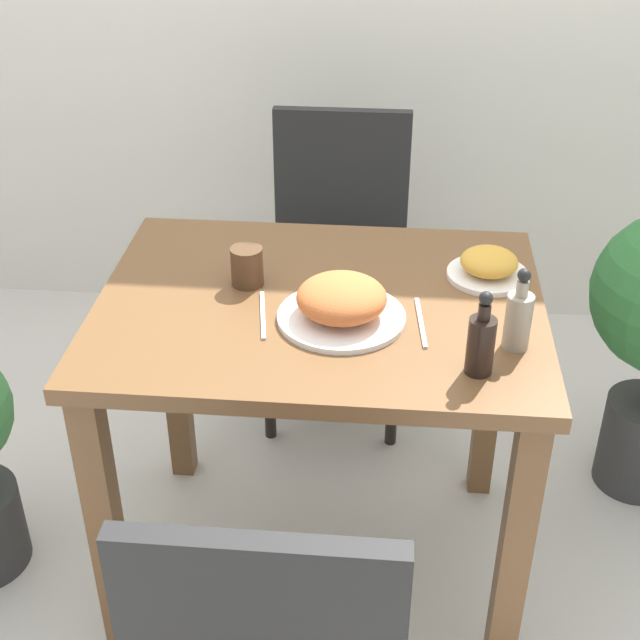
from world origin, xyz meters
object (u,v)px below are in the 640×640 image
Objects in this scene: food_plate at (342,302)px; condiment_bottle at (518,318)px; side_plate at (489,266)px; chair_far at (338,250)px; sauce_bottle at (481,342)px; drink_cup at (247,266)px.

food_plate is 1.53× the size of condiment_bottle.
food_plate reaches higher than side_plate.
chair_far is at bearing 121.11° from side_plate.
chair_far is at bearing 108.50° from sauce_bottle.
sauce_bottle is at bearing -129.83° from condiment_bottle.
condiment_bottle is (0.08, 0.09, 0.00)m from sauce_bottle.
condiment_bottle is (0.34, -0.07, 0.03)m from food_plate.
food_plate is at bearing -146.41° from side_plate.
food_plate is at bearing 148.92° from sauce_bottle.
drink_cup is (-0.21, 0.13, 0.00)m from food_plate.
food_plate is at bearing 168.68° from condiment_bottle.
sauce_bottle is (-0.04, -0.36, 0.04)m from side_plate.
condiment_bottle reaches higher than drink_cup.
drink_cup is at bearing 148.80° from sauce_bottle.
food_plate is 0.35m from condiment_bottle.
chair_far reaches higher than side_plate.
drink_cup is 0.59m from condiment_bottle.
sauce_bottle is 0.12m from condiment_bottle.
condiment_bottle is at bearing -65.53° from chair_far.
chair_far is 0.77m from drink_cup.
sauce_bottle reaches higher than side_plate.
sauce_bottle reaches higher than drink_cup.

